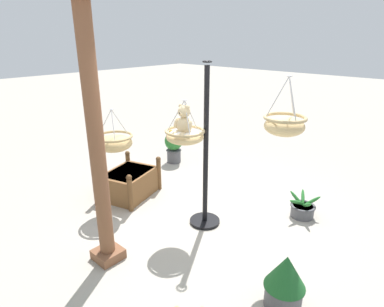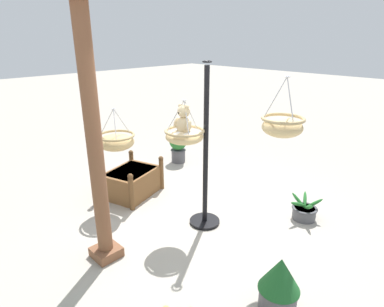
# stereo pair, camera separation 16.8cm
# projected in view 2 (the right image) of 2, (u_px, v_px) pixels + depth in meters

# --- Properties ---
(ground_plane) EXTENTS (40.00, 40.00, 0.00)m
(ground_plane) POSITION_uv_depth(u_px,v_px,m) (196.00, 218.00, 4.86)
(ground_plane) COLOR #A8A093
(display_pole_central) EXTENTS (0.44, 0.44, 2.30)m
(display_pole_central) POSITION_uv_depth(u_px,v_px,m) (205.00, 179.00, 4.51)
(display_pole_central) COLOR black
(display_pole_central) RESTS_ON ground
(hanging_basket_with_teddy) EXTENTS (0.52, 0.52, 0.57)m
(hanging_basket_with_teddy) POSITION_uv_depth(u_px,v_px,m) (185.00, 135.00, 4.21)
(hanging_basket_with_teddy) COLOR tan
(teddy_bear) EXTENTS (0.29, 0.26, 0.42)m
(teddy_bear) POSITION_uv_depth(u_px,v_px,m) (183.00, 122.00, 4.13)
(teddy_bear) COLOR #D1B789
(hanging_basket_left_high) EXTENTS (0.46, 0.46, 0.64)m
(hanging_basket_left_high) POSITION_uv_depth(u_px,v_px,m) (282.00, 126.00, 3.44)
(hanging_basket_left_high) COLOR tan
(hanging_basket_right_low) EXTENTS (0.57, 0.57, 0.64)m
(hanging_basket_right_low) POSITION_uv_depth(u_px,v_px,m) (116.00, 141.00, 4.91)
(hanging_basket_right_low) COLOR tan
(greenhouse_pillar_left) EXTENTS (0.34, 0.34, 3.04)m
(greenhouse_pillar_left) POSITION_uv_depth(u_px,v_px,m) (95.00, 145.00, 3.52)
(greenhouse_pillar_left) COLOR brown
(greenhouse_pillar_left) RESTS_ON ground
(wooden_planter_box) EXTENTS (0.96, 1.09, 0.62)m
(wooden_planter_box) POSITION_uv_depth(u_px,v_px,m) (132.00, 181.00, 5.52)
(wooden_planter_box) COLOR brown
(wooden_planter_box) RESTS_ON ground
(potted_plant_fern_front) EXTENTS (0.38, 0.38, 0.71)m
(potted_plant_fern_front) POSITION_uv_depth(u_px,v_px,m) (178.00, 145.00, 6.90)
(potted_plant_fern_front) COLOR #4C4C51
(potted_plant_fern_front) RESTS_ON ground
(potted_plant_flowering_red) EXTENTS (0.46, 0.50, 0.36)m
(potted_plant_flowering_red) POSITION_uv_depth(u_px,v_px,m) (304.00, 211.00, 4.81)
(potted_plant_flowering_red) COLOR #4C4C51
(potted_plant_flowering_red) RESTS_ON ground
(potted_plant_small_succulent) EXTENTS (0.41, 0.41, 0.60)m
(potted_plant_small_succulent) POSITION_uv_depth(u_px,v_px,m) (279.00, 284.00, 3.16)
(potted_plant_small_succulent) COLOR #4C4C51
(potted_plant_small_succulent) RESTS_ON ground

